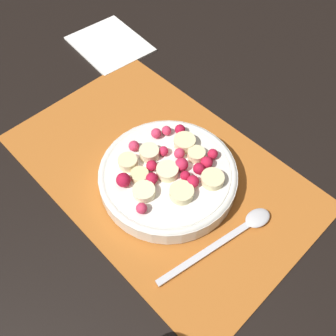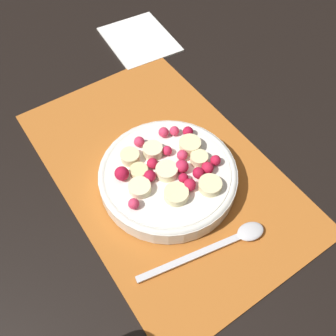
{
  "view_description": "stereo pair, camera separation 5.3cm",
  "coord_description": "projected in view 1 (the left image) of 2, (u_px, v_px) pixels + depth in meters",
  "views": [
    {
      "loc": [
        -0.25,
        0.22,
        0.48
      ],
      "look_at": [
        -0.03,
        0.01,
        0.04
      ],
      "focal_mm": 40.0,
      "sensor_mm": 36.0,
      "label": 1
    },
    {
      "loc": [
        -0.28,
        0.18,
        0.48
      ],
      "look_at": [
        -0.03,
        0.01,
        0.04
      ],
      "focal_mm": 40.0,
      "sensor_mm": 36.0,
      "label": 2
    }
  ],
  "objects": [
    {
      "name": "spoon",
      "position": [
        237.0,
        231.0,
        0.51
      ],
      "size": [
        0.05,
        0.19,
        0.01
      ],
      "rotation": [
        0.0,
        0.0,
        4.53
      ],
      "color": "silver",
      "rests_on": "placemat"
    },
    {
      "name": "fruit_bowl",
      "position": [
        168.0,
        175.0,
        0.55
      ],
      "size": [
        0.2,
        0.2,
        0.05
      ],
      "color": "silver",
      "rests_on": "placemat"
    },
    {
      "name": "napkin",
      "position": [
        110.0,
        43.0,
        0.76
      ],
      "size": [
        0.16,
        0.14,
        0.01
      ],
      "color": "white",
      "rests_on": "ground_plane"
    },
    {
      "name": "ground_plane",
      "position": [
        160.0,
        171.0,
        0.58
      ],
      "size": [
        3.0,
        3.0,
        0.0
      ],
      "primitive_type": "plane",
      "color": "black"
    },
    {
      "name": "placemat",
      "position": [
        160.0,
        170.0,
        0.58
      ],
      "size": [
        0.47,
        0.3,
        0.01
      ],
      "color": "#B26023",
      "rests_on": "ground_plane"
    }
  ]
}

